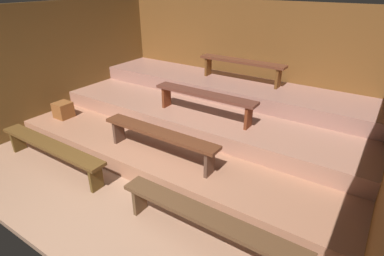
{
  "coord_description": "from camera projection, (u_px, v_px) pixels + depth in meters",
  "views": [
    {
      "loc": [
        2.72,
        -1.53,
        2.75
      ],
      "look_at": [
        0.3,
        2.09,
        0.62
      ],
      "focal_mm": 28.86,
      "sensor_mm": 36.0,
      "label": 1
    }
  ],
  "objects": [
    {
      "name": "bench_upper_center",
      "position": [
        242.0,
        64.0,
        6.18
      ],
      "size": [
        1.8,
        0.27,
        0.43
      ],
      "color": "brown",
      "rests_on": "platform_upper"
    },
    {
      "name": "bench_floor_right",
      "position": [
        207.0,
        220.0,
        3.37
      ],
      "size": [
        2.26,
        0.27,
        0.43
      ],
      "color": "brown",
      "rests_on": "ground"
    },
    {
      "name": "wooden_crate_lower",
      "position": [
        63.0,
        110.0,
        6.0
      ],
      "size": [
        0.3,
        0.3,
        0.3
      ],
      "primitive_type": "cube",
      "color": "brown",
      "rests_on": "platform_lower"
    },
    {
      "name": "ground",
      "position": [
        184.0,
        153.0,
        5.43
      ],
      "size": [
        6.65,
        5.35,
        0.08
      ],
      "primitive_type": "cube",
      "color": "#A5795D"
    },
    {
      "name": "platform_upper",
      "position": [
        230.0,
        88.0,
        6.36
      ],
      "size": [
        5.85,
        1.18,
        0.28
      ],
      "primitive_type": "cube",
      "color": "#A47365",
      "rests_on": "platform_middle"
    },
    {
      "name": "platform_lower",
      "position": [
        201.0,
        132.0,
        5.77
      ],
      "size": [
        5.85,
        3.43,
        0.28
      ],
      "primitive_type": "cube",
      "color": "#AC7356",
      "rests_on": "ground"
    },
    {
      "name": "bench_middle_center",
      "position": [
        204.0,
        97.0,
        5.26
      ],
      "size": [
        1.9,
        0.27,
        0.43
      ],
      "color": "brown",
      "rests_on": "platform_middle"
    },
    {
      "name": "wall_left",
      "position": [
        66.0,
        62.0,
        6.37
      ],
      "size": [
        0.06,
        5.35,
        2.36
      ],
      "primitive_type": "cube",
      "color": "brown",
      "rests_on": "ground"
    },
    {
      "name": "platform_middle",
      "position": [
        216.0,
        110.0,
        6.05
      ],
      "size": [
        5.85,
        2.36,
        0.28
      ],
      "primitive_type": "cube",
      "color": "tan",
      "rests_on": "platform_lower"
    },
    {
      "name": "wall_back",
      "position": [
        245.0,
        59.0,
        6.61
      ],
      "size": [
        6.65,
        0.06,
        2.36
      ],
      "primitive_type": "cube",
      "color": "brown",
      "rests_on": "ground"
    },
    {
      "name": "bench_lower_center",
      "position": [
        159.0,
        136.0,
        4.58
      ],
      "size": [
        1.98,
        0.27,
        0.43
      ],
      "color": "brown",
      "rests_on": "platform_lower"
    },
    {
      "name": "bench_floor_left",
      "position": [
        51.0,
        148.0,
        4.8
      ],
      "size": [
        2.26,
        0.27,
        0.43
      ],
      "color": "brown",
      "rests_on": "ground"
    }
  ]
}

